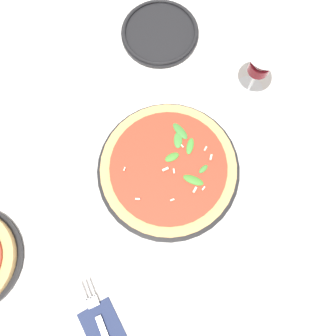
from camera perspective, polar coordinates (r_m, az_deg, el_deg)
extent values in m
plane|color=silver|center=(0.76, -0.42, -0.03)|extent=(6.00, 6.00, 0.00)
cylinder|color=black|center=(0.75, 0.00, -0.45)|extent=(0.33, 0.33, 0.01)
cylinder|color=tan|center=(0.74, 0.00, -0.17)|extent=(0.31, 0.31, 0.02)
cylinder|color=#B73823|center=(0.72, 0.00, 0.06)|extent=(0.26, 0.26, 0.01)
ellipsoid|color=#3E7D34|center=(0.74, 2.13, 6.43)|extent=(0.05, 0.02, 0.01)
ellipsoid|color=#428637|center=(0.74, 1.76, 4.89)|extent=(0.04, 0.04, 0.01)
ellipsoid|color=#438730|center=(0.72, 0.61, 1.97)|extent=(0.03, 0.04, 0.01)
ellipsoid|color=#42822E|center=(0.71, 4.43, -2.12)|extent=(0.05, 0.03, 0.01)
ellipsoid|color=#418235|center=(0.72, 6.17, -0.19)|extent=(0.01, 0.03, 0.01)
ellipsoid|color=#428D34|center=(0.73, 3.86, 3.82)|extent=(0.03, 0.04, 0.01)
cube|color=beige|center=(0.71, -0.45, -0.24)|extent=(0.01, 0.02, 0.01)
cube|color=beige|center=(0.71, 6.20, -3.54)|extent=(0.00, 0.01, 0.01)
cube|color=beige|center=(0.71, 1.00, -0.58)|extent=(0.01, 0.01, 0.01)
cube|color=beige|center=(0.70, -5.29, -5.39)|extent=(0.01, 0.01, 0.01)
cube|color=beige|center=(0.73, 6.54, 3.35)|extent=(0.01, 0.01, 0.01)
cube|color=beige|center=(0.73, 2.27, 4.02)|extent=(0.01, 0.00, 0.00)
cube|color=beige|center=(0.70, 0.75, -5.57)|extent=(0.01, 0.01, 0.01)
cube|color=beige|center=(0.70, 4.77, -3.72)|extent=(0.01, 0.01, 0.01)
cube|color=beige|center=(0.72, -7.58, -0.19)|extent=(0.01, 0.01, 0.00)
cube|color=beige|center=(0.73, 7.48, 1.84)|extent=(0.01, 0.01, 0.01)
cylinder|color=white|center=(0.85, 13.81, 13.16)|extent=(0.07, 0.07, 0.00)
cylinder|color=white|center=(0.81, 14.54, 14.54)|extent=(0.01, 0.01, 0.08)
cone|color=white|center=(0.75, 16.08, 17.37)|extent=(0.09, 0.09, 0.07)
cylinder|color=maroon|center=(0.76, 15.65, 16.60)|extent=(0.05, 0.05, 0.03)
cube|color=navy|center=(0.76, -11.01, -26.17)|extent=(0.13, 0.10, 0.01)
cube|color=silver|center=(0.75, -12.99, -21.77)|extent=(0.03, 0.03, 0.00)
cube|color=silver|center=(0.75, -13.09, -19.62)|extent=(0.04, 0.02, 0.00)
cube|color=silver|center=(0.75, -13.76, -19.85)|extent=(0.04, 0.02, 0.00)
cube|color=silver|center=(0.75, -14.42, -20.08)|extent=(0.04, 0.02, 0.00)
cylinder|color=black|center=(0.91, -1.41, 22.39)|extent=(0.20, 0.20, 0.01)
torus|color=black|center=(0.90, -1.42, 22.69)|extent=(0.19, 0.19, 0.01)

